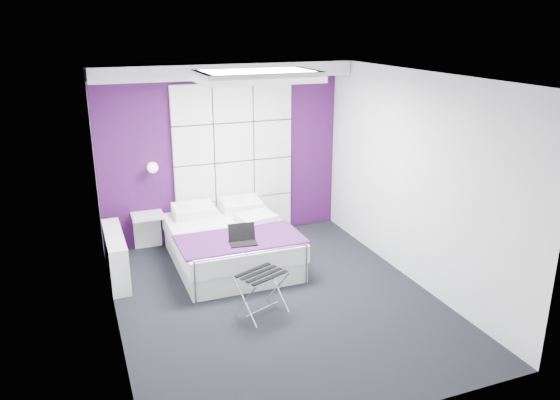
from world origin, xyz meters
The scene contains 15 objects.
floor centered at (0.00, 0.00, 0.00)m, with size 4.40×4.40×0.00m, color black.
ceiling centered at (0.00, 0.00, 2.60)m, with size 4.40×4.40×0.00m, color white.
wall_back centered at (0.00, 2.20, 1.30)m, with size 3.60×3.60×0.00m, color white.
wall_left centered at (-1.80, 0.00, 1.30)m, with size 4.40×4.40×0.00m, color white.
wall_right centered at (1.80, 0.00, 1.30)m, with size 4.40×4.40×0.00m, color white.
accent_wall centered at (0.00, 2.19, 1.30)m, with size 3.58×0.02×2.58m, color #3C0F44.
soffit centered at (0.00, 1.95, 2.50)m, with size 3.58×0.50×0.20m, color white.
headboard centered at (0.15, 2.14, 1.17)m, with size 1.80×0.08×2.30m, color white, non-canonical shape.
skylight centered at (0.00, 0.60, 2.55)m, with size 1.36×0.86×0.12m, color white, non-canonical shape.
wall_lamp centered at (-1.05, 2.06, 1.22)m, with size 0.15×0.15×0.15m, color white.
radiator centered at (-1.69, 1.30, 0.30)m, with size 0.22×1.20×0.60m, color white.
bed centered at (-0.21, 1.20, 0.28)m, with size 1.56×1.88×0.67m.
nightstand centered at (-1.17, 2.02, 0.53)m, with size 0.43×0.34×0.05m, color white.
luggage_rack centered at (-0.27, -0.24, 0.25)m, with size 0.51×0.37×0.50m.
laptop centered at (-0.22, 0.60, 0.59)m, with size 0.33×0.24×0.24m.
Camera 1 is at (-2.05, -5.39, 3.13)m, focal length 35.00 mm.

